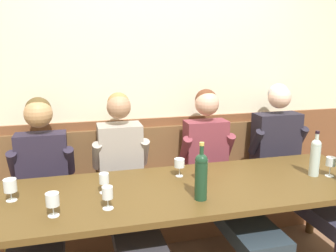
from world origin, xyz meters
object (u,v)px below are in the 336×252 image
at_px(person_left_seat, 221,177).
at_px(dining_table, 191,195).
at_px(wall_bench, 166,202).
at_px(wine_glass_near_bucket, 10,187).
at_px(wine_glass_by_bottle, 107,193).
at_px(wine_glass_center_front, 104,180).
at_px(wine_glass_mid_left, 203,165).
at_px(wine_bottle_amber_mid, 315,156).
at_px(wine_glass_right_end, 52,200).
at_px(person_center_left_seat, 298,170).
at_px(wine_bottle_clear_water, 201,175).
at_px(wine_glass_center_rear, 331,162).
at_px(person_center_right_seat, 126,185).
at_px(wine_glass_mid_right, 179,164).
at_px(person_right_seat, 40,197).

bearing_deg(person_left_seat, dining_table, -137.54).
distance_m(wall_bench, wine_glass_near_bucket, 1.43).
height_order(wall_bench, wine_glass_by_bottle, wall_bench).
bearing_deg(person_left_seat, wine_glass_center_front, -162.90).
bearing_deg(wine_glass_mid_left, person_left_seat, 44.58).
bearing_deg(wine_glass_near_bucket, wine_glass_mid_left, 0.70).
distance_m(wall_bench, wine_glass_by_bottle, 1.22).
height_order(wine_bottle_amber_mid, wine_glass_right_end, wine_bottle_amber_mid).
xyz_separation_m(wall_bench, wine_glass_near_bucket, (-1.16, -0.66, 0.54)).
height_order(wine_glass_near_bucket, wine_glass_by_bottle, wine_glass_near_bucket).
distance_m(wine_glass_mid_left, wine_glass_center_front, 0.69).
bearing_deg(wine_glass_by_bottle, wine_glass_mid_left, 21.88).
relative_size(person_center_left_seat, wine_bottle_clear_water, 3.56).
relative_size(wall_bench, wine_bottle_clear_water, 7.98).
bearing_deg(wine_glass_near_bucket, wine_glass_center_rear, -3.58).
height_order(wine_bottle_clear_water, wine_glass_near_bucket, wine_bottle_clear_water).
xyz_separation_m(wine_glass_center_rear, wine_glass_by_bottle, (-1.63, -0.12, -0.01)).
bearing_deg(wine_glass_center_rear, person_center_right_seat, 163.36).
height_order(person_center_right_seat, wine_glass_center_front, person_center_right_seat).
bearing_deg(wine_glass_mid_right, wine_glass_mid_left, -42.29).
bearing_deg(wine_bottle_amber_mid, wall_bench, 141.31).
height_order(wine_bottle_clear_water, wine_glass_by_bottle, wine_bottle_clear_water).
bearing_deg(person_center_left_seat, dining_table, -162.49).
bearing_deg(wine_glass_center_front, wall_bench, 49.29).
height_order(wine_bottle_amber_mid, wine_glass_near_bucket, wine_bottle_amber_mid).
bearing_deg(wine_glass_right_end, person_center_right_seat, 49.13).
height_order(wall_bench, wine_bottle_clear_water, wine_bottle_clear_water).
distance_m(person_center_left_seat, wine_glass_by_bottle, 1.75).
xyz_separation_m(person_left_seat, wine_glass_mid_left, (-0.26, -0.25, 0.21)).
bearing_deg(wine_glass_near_bucket, wine_glass_by_bottle, -24.65).
bearing_deg(person_right_seat, wine_glass_center_rear, -10.85).
xyz_separation_m(person_right_seat, person_center_right_seat, (0.62, 0.04, 0.01)).
bearing_deg(wine_glass_center_rear, wine_glass_by_bottle, -175.63).
distance_m(person_center_right_seat, wine_glass_near_bucket, 0.83).
xyz_separation_m(dining_table, person_left_seat, (0.36, 0.33, -0.03)).
distance_m(wine_glass_center_front, wine_glass_by_bottle, 0.24).
xyz_separation_m(person_right_seat, wine_glass_mid_right, (0.99, -0.12, 0.20)).
xyz_separation_m(person_center_left_seat, wine_glass_mid_left, (-0.96, -0.26, 0.21)).
xyz_separation_m(wine_bottle_clear_water, wine_glass_near_bucket, (-1.15, 0.28, -0.07)).
relative_size(person_center_right_seat, wine_glass_near_bucket, 9.41).
distance_m(wine_glass_center_rear, wine_glass_center_front, 1.64).
relative_size(wine_bottle_amber_mid, wine_bottle_clear_water, 0.92).
bearing_deg(dining_table, wine_glass_center_front, 175.99).
height_order(wall_bench, person_right_seat, person_right_seat).
height_order(person_center_right_seat, wine_glass_center_rear, person_center_right_seat).
relative_size(person_right_seat, person_center_right_seat, 1.00).
bearing_deg(person_left_seat, wall_bench, 133.14).
distance_m(wine_bottle_clear_water, wine_glass_near_bucket, 1.18).
relative_size(wall_bench, wine_glass_by_bottle, 21.31).
bearing_deg(person_right_seat, wall_bench, 21.27).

